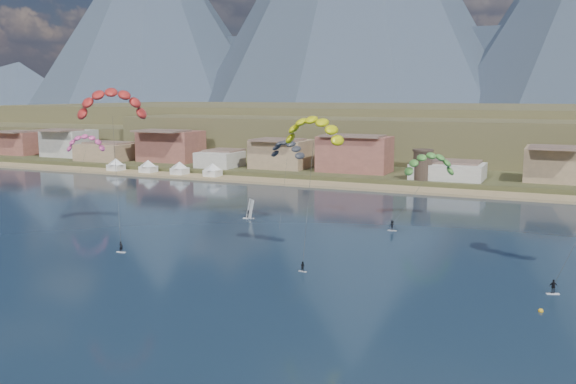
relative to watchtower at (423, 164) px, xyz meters
The scene contains 14 objects.
ground 114.29m from the watchtower, 92.51° to the right, with size 2400.00×2400.00×0.00m, color black.
beach 11.25m from the watchtower, 122.01° to the right, with size 2200.00×12.00×0.90m.
land 446.07m from the watchtower, 90.64° to the left, with size 2200.00×900.00×4.00m.
foothills 119.77m from the watchtower, 81.65° to the left, with size 940.00×210.00×18.00m.
town 45.73m from the watchtower, 169.92° to the left, with size 400.00×24.00×12.00m.
watchtower is the anchor object (origin of this frame).
beach_tents 81.69m from the watchtower, behind, with size 43.40×6.40×5.00m.
kitesurfer_red 92.93m from the watchtower, 116.31° to the right, with size 17.94×18.33×29.74m.
kitesurfer_yellow 85.52m from the watchtower, 89.80° to the right, with size 10.28×10.49×23.42m.
kitesurfer_green 45.63m from the watchtower, 76.67° to the right, with size 11.47×20.17×18.43m.
distant_kite_pink 90.80m from the watchtower, 147.49° to the right, with size 10.41×8.42×17.51m.
distant_kite_dark 62.24m from the watchtower, 104.08° to the right, with size 8.86×6.84×18.34m.
windsurfer 64.45m from the watchtower, 111.63° to the right, with size 2.38×2.62×4.08m.
buoy 102.59m from the watchtower, 70.32° to the right, with size 0.61×0.61×0.61m.
Camera 1 is at (40.81, -60.76, 25.86)m, focal length 39.24 mm.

